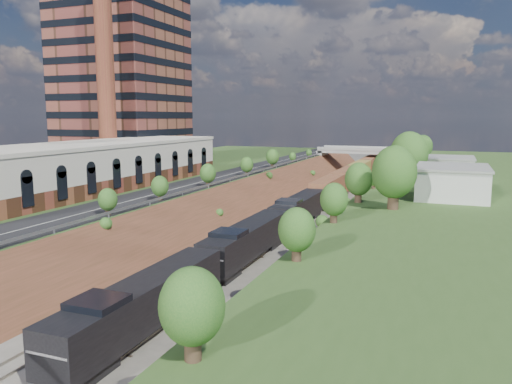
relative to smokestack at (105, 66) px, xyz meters
The scene contains 16 objects.
platform_left 23.05m from the smokestack, 53.13° to the left, with size 44.00×180.00×5.00m, color #395824.
embankment_left 35.58m from the smokestack, ahead, with size 7.07×180.00×7.07m, color brown.
embankment_right 53.39m from the smokestack, ahead, with size 7.07×180.00×7.07m, color brown.
rail_left_track 41.86m from the smokestack, ahead, with size 1.58×180.00×0.18m, color gray.
rail_right_track 46.11m from the smokestack, ahead, with size 1.58×180.00×0.18m, color gray.
road 28.88m from the smokestack, 11.04° to the left, with size 8.00×180.00×0.10m, color black.
guardrail 31.59m from the smokestack, ahead, with size 0.10×171.00×0.70m.
commercial_building 25.69m from the smokestack, 66.04° to the right, with size 14.30×62.30×7.00m.
highrise_tower 19.55m from the smokestack, 116.57° to the left, with size 22.00×22.00×53.90m.
smokestack is the anchor object (origin of this frame).
overpass 77.82m from the smokestack, 61.39° to the left, with size 24.50×8.30×7.40m.
white_building_near 62.29m from the smokestack, ahead, with size 9.00×12.00×4.00m, color silver.
white_building_far 64.31m from the smokestack, 16.97° to the left, with size 8.00×10.00×3.60m, color silver.
tree_right_large 57.52m from the smokestack, 16.80° to the right, with size 5.25×5.25×7.61m.
tree_left_crest 46.95m from the smokestack, 56.09° to the right, with size 2.45×2.45×3.55m.
freight_train 48.48m from the smokestack, 26.28° to the left, with size 3.21×146.05×4.75m.
Camera 1 is at (22.90, -20.40, 15.97)m, focal length 35.00 mm.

